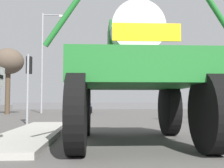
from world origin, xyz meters
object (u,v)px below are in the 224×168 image
(oversize_sprayer, at_px, (134,76))
(traffic_signal_far_left, at_px, (72,86))
(traffic_signal_near_right, at_px, (195,68))
(bare_tree_left, at_px, (8,62))
(traffic_signal_near_left, at_px, (29,73))
(sedan_ahead, at_px, (81,106))
(streetlight_far_left, at_px, (44,57))

(oversize_sprayer, relative_size, traffic_signal_far_left, 1.36)
(traffic_signal_near_right, xyz_separation_m, bare_tree_left, (-12.45, 10.31, 1.58))
(oversize_sprayer, bearing_deg, traffic_signal_near_left, 34.74)
(bare_tree_left, bearing_deg, traffic_signal_near_left, -68.07)
(oversize_sprayer, relative_size, traffic_signal_near_right, 1.34)
(bare_tree_left, bearing_deg, oversize_sprayer, -63.01)
(oversize_sprayer, relative_size, sedan_ahead, 1.25)
(traffic_signal_near_left, bearing_deg, streetlight_far_left, 97.10)
(traffic_signal_near_right, bearing_deg, sedan_ahead, 119.49)
(sedan_ahead, height_order, bare_tree_left, bare_tree_left)
(traffic_signal_near_left, xyz_separation_m, traffic_signal_near_right, (8.30, -0.01, 0.34))
(traffic_signal_far_left, bearing_deg, sedan_ahead, -78.51)
(oversize_sprayer, xyz_separation_m, streetlight_far_left, (-5.80, 18.34, 3.30))
(oversize_sprayer, relative_size, traffic_signal_near_left, 1.52)
(traffic_signal_far_left, height_order, bare_tree_left, bare_tree_left)
(oversize_sprayer, distance_m, sedan_ahead, 17.61)
(traffic_signal_near_left, xyz_separation_m, streetlight_far_left, (-1.50, 12.07, 2.64))
(traffic_signal_near_right, height_order, bare_tree_left, bare_tree_left)
(traffic_signal_near_right, xyz_separation_m, streetlight_far_left, (-9.80, 12.07, 2.30))
(sedan_ahead, xyz_separation_m, traffic_signal_near_right, (6.31, -11.15, 2.10))
(traffic_signal_near_left, relative_size, streetlight_far_left, 0.37)
(sedan_ahead, relative_size, streetlight_far_left, 0.45)
(traffic_signal_near_left, bearing_deg, bare_tree_left, 111.93)
(sedan_ahead, height_order, traffic_signal_near_right, traffic_signal_near_right)
(traffic_signal_near_right, bearing_deg, traffic_signal_far_left, 113.36)
(sedan_ahead, bearing_deg, traffic_signal_far_left, 12.55)
(oversize_sprayer, height_order, traffic_signal_near_right, oversize_sprayer)
(traffic_signal_near_left, distance_m, streetlight_far_left, 12.44)
(traffic_signal_near_left, bearing_deg, sedan_ahead, 79.87)
(traffic_signal_near_left, xyz_separation_m, bare_tree_left, (-4.15, 10.30, 1.91))
(traffic_signal_far_left, distance_m, bare_tree_left, 8.95)
(oversize_sprayer, bearing_deg, bare_tree_left, 27.35)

